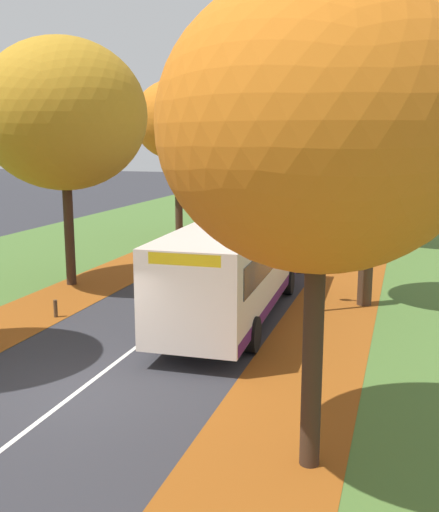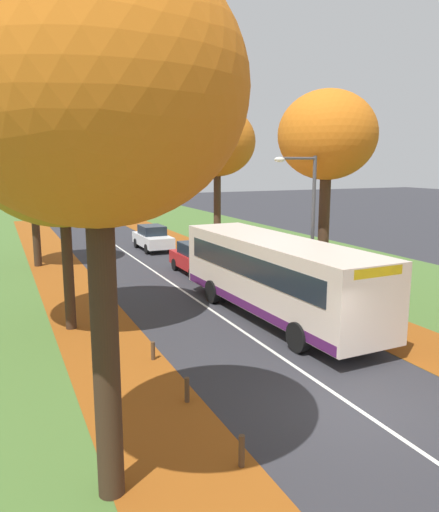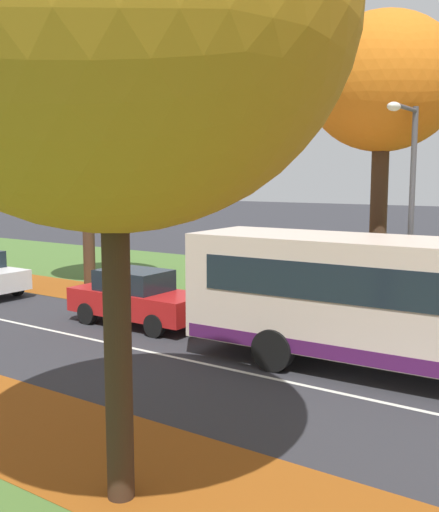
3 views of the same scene
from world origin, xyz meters
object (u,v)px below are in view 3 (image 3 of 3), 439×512
at_px(tree_right_near, 383,85).
at_px(streetlamp_right, 408,201).
at_px(tree_left_near, 110,10).
at_px(car_red_lead, 137,297).
at_px(bus, 421,301).
at_px(tree_right_mid, 85,107).

xyz_separation_m(tree_right_near, streetlamp_right, (-1.86, -1.38, -3.07)).
xyz_separation_m(tree_left_near, car_red_lead, (7.27, 6.31, -5.52)).
relative_size(tree_right_near, bus, 0.84).
bearing_deg(tree_right_mid, car_red_lead, -122.31).
distance_m(tree_left_near, car_red_lead, 11.09).
height_order(tree_right_mid, streetlamp_right, tree_right_mid).
bearing_deg(tree_right_mid, tree_left_near, -131.93).
height_order(tree_right_mid, bus, tree_right_mid).
height_order(tree_left_near, streetlamp_right, tree_left_near).
relative_size(bus, car_red_lead, 2.50).
distance_m(tree_right_near, tree_right_mid, 11.90).
bearing_deg(bus, tree_right_near, 31.71).
distance_m(tree_right_near, bus, 6.76).
height_order(bus, car_red_lead, bus).
bearing_deg(streetlamp_right, car_red_lead, 103.71).
bearing_deg(tree_right_near, car_red_lead, 121.74).
distance_m(tree_right_mid, car_red_lead, 9.44).
bearing_deg(car_red_lead, streetlamp_right, -76.29).
xyz_separation_m(streetlamp_right, car_red_lead, (-1.77, 7.25, -2.92)).
bearing_deg(tree_left_near, tree_right_near, 2.32).
bearing_deg(tree_right_near, tree_left_near, -177.68).
xyz_separation_m(tree_right_mid, streetlamp_right, (-2.05, -13.28, -3.26)).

